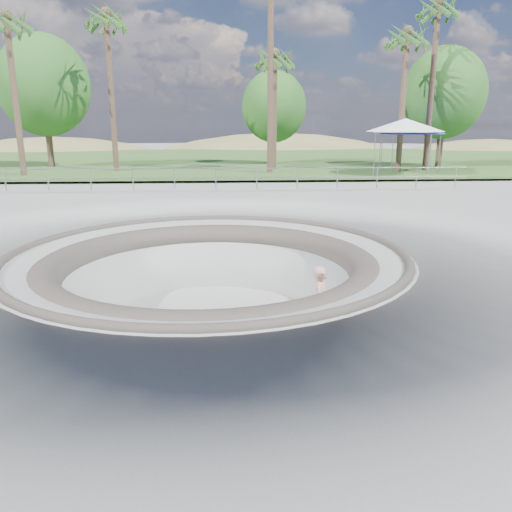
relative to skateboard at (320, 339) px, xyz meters
name	(u,v)px	position (x,y,z in m)	size (l,w,h in m)	color
ground	(208,253)	(-2.70, 1.42, 1.84)	(180.00, 180.00, 0.00)	#ACADA7
skate_bowl	(210,319)	(-2.70, 1.42, 0.01)	(14.00, 14.00, 4.10)	#ACADA7
grass_strip	(220,159)	(-2.70, 35.42, 2.06)	(180.00, 36.00, 0.12)	#3A6026
distant_hills	(249,200)	(1.08, 58.59, -5.18)	(103.20, 45.00, 28.60)	olive
safety_railing	(216,178)	(-2.70, 13.42, 2.53)	(25.00, 0.06, 1.03)	gray
skateboard	(320,339)	(0.00, 0.00, 0.00)	(0.76, 0.28, 0.08)	olive
skater	(321,303)	(0.00, 0.00, 0.92)	(0.66, 0.43, 1.81)	tan
canopy_white	(405,125)	(8.67, 19.42, 5.04)	(6.07, 6.07, 3.33)	gray
canopy_blue	(411,128)	(9.84, 21.59, 4.86)	(6.18, 6.18, 3.13)	gray
palm_a	(7,26)	(-14.35, 19.97, 10.44)	(2.60, 2.60, 9.77)	brown
palm_b	(106,23)	(-9.50, 23.15, 11.20)	(2.60, 2.60, 10.59)	brown
palm_d	(275,61)	(1.09, 23.47, 9.12)	(2.60, 2.60, 8.36)	brown
palm_e	(407,40)	(9.03, 21.19, 10.09)	(2.60, 2.60, 9.39)	brown
palm_f	(438,14)	(11.33, 22.45, 11.86)	(2.60, 2.60, 11.31)	brown
bushy_tree_left	(44,86)	(-14.89, 26.64, 7.74)	(6.40, 5.82, 9.24)	brown
bushy_tree_mid	(274,107)	(1.57, 28.56, 6.41)	(4.93, 4.48, 7.11)	brown
bushy_tree_right	(444,93)	(13.39, 25.16, 7.25)	(5.85, 5.32, 8.45)	brown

